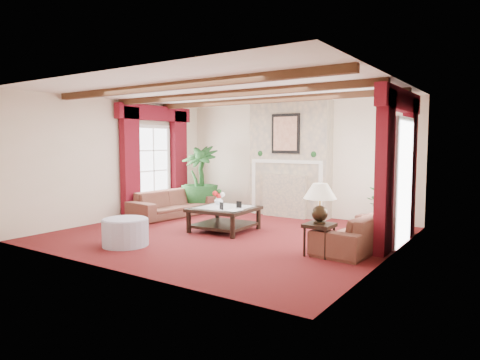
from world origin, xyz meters
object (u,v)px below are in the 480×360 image
Objects in this scene: coffee_table at (224,219)px; sofa_right at (358,224)px; potted_palm at (200,193)px; side_table at (319,240)px; sofa_left at (172,199)px; ottoman at (125,232)px.

sofa_right is at bearing -0.63° from coffee_table.
side_table is at bearing -28.43° from potted_palm.
sofa_right reaches higher than coffee_table.
side_table is at bearing -102.32° from sofa_left.
sofa_left is 4.28× the size of side_table.
potted_palm is 3.75m from ottoman.
potted_palm is 2.25× the size of ottoman.
sofa_left is 2.78× the size of ottoman.
sofa_left is at bearing 117.17° from ottoman.
sofa_right is 2.65m from coffee_table.
coffee_table is at bearing 70.39° from ottoman.
coffee_table is at bearing -39.77° from potted_palm.
coffee_table is (2.00, -0.66, -0.18)m from sofa_left.
potted_palm reaches higher than side_table.
sofa_left reaches higher than coffee_table.
side_table reaches higher than ottoman.
sofa_right is (4.65, -0.53, -0.02)m from sofa_left.
sofa_left is at bearing 162.67° from side_table.
potted_palm is (-4.58, 1.48, 0.07)m from sofa_right.
sofa_left is 2.90m from ottoman.
sofa_right is 2.66× the size of ottoman.
side_table is at bearing -18.42° from sofa_right.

